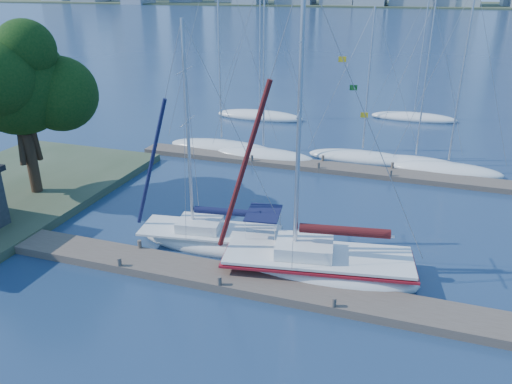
% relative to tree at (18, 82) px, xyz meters
% --- Properties ---
extents(ground, '(700.00, 700.00, 0.00)m').
position_rel_tree_xyz_m(ground, '(14.71, -5.06, -7.29)').
color(ground, '#172A4B').
rests_on(ground, ground).
extents(near_dock, '(26.00, 2.00, 0.40)m').
position_rel_tree_xyz_m(near_dock, '(14.71, -5.06, -7.09)').
color(near_dock, brown).
rests_on(near_dock, ground).
extents(far_dock, '(30.00, 1.80, 0.36)m').
position_rel_tree_xyz_m(far_dock, '(16.71, 10.94, -7.11)').
color(far_dock, brown).
rests_on(far_dock, ground).
extents(far_shore, '(800.00, 100.00, 1.50)m').
position_rel_tree_xyz_m(far_shore, '(14.71, 314.94, -7.29)').
color(far_shore, '#38472D').
rests_on(far_shore, ground).
extents(tree, '(8.11, 7.40, 10.81)m').
position_rel_tree_xyz_m(tree, '(0.00, 0.00, 0.00)').
color(tree, '#312015').
rests_on(tree, ground).
extents(sailboat_navy, '(7.96, 3.56, 11.67)m').
position_rel_tree_xyz_m(sailboat_navy, '(12.63, -2.14, -6.35)').
color(sailboat_navy, silver).
rests_on(sailboat_navy, ground).
extents(sailboat_maroon, '(9.55, 4.44, 13.82)m').
position_rel_tree_xyz_m(sailboat_maroon, '(18.43, -3.17, -6.27)').
color(sailboat_maroon, silver).
rests_on(sailboat_maroon, ground).
extents(bg_boat_0, '(9.21, 3.57, 16.37)m').
position_rel_tree_xyz_m(bg_boat_0, '(7.26, 12.72, -6.98)').
color(bg_boat_0, silver).
rests_on(bg_boat_0, ground).
extents(bg_boat_1, '(8.23, 3.66, 14.17)m').
position_rel_tree_xyz_m(bg_boat_1, '(11.06, 11.84, -7.01)').
color(bg_boat_1, silver).
rests_on(bg_boat_1, ground).
extents(bg_boat_2, '(8.51, 4.37, 11.44)m').
position_rel_tree_xyz_m(bg_boat_2, '(18.33, 13.78, -7.04)').
color(bg_boat_2, silver).
rests_on(bg_boat_2, ground).
extents(bg_boat_3, '(7.11, 3.94, 12.01)m').
position_rel_tree_xyz_m(bg_boat_3, '(22.20, 13.87, -7.05)').
color(bg_boat_3, silver).
rests_on(bg_boat_3, ground).
extents(bg_boat_4, '(7.66, 2.75, 13.08)m').
position_rel_tree_xyz_m(bg_boat_4, '(24.43, 12.85, -7.02)').
color(bg_boat_4, silver).
rests_on(bg_boat_4, ground).
extents(bg_boat_6, '(8.93, 2.50, 13.14)m').
position_rel_tree_xyz_m(bg_boat_6, '(6.99, 23.45, -7.01)').
color(bg_boat_6, silver).
rests_on(bg_boat_6, ground).
extents(bg_boat_7, '(8.51, 3.52, 12.30)m').
position_rel_tree_xyz_m(bg_boat_7, '(21.62, 27.76, -7.04)').
color(bg_boat_7, silver).
rests_on(bg_boat_7, ground).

